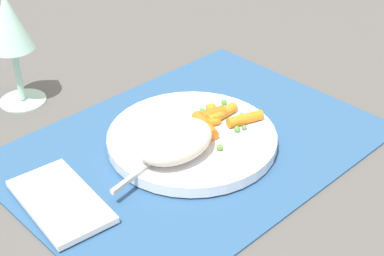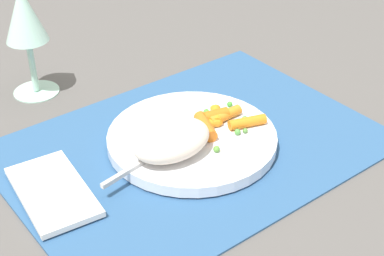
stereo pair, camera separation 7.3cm
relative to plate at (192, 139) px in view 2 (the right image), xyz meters
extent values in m
plane|color=#565451|center=(0.00, 0.00, -0.01)|extent=(2.40, 2.40, 0.00)
cube|color=#2D5684|center=(0.00, 0.00, -0.01)|extent=(0.50, 0.37, 0.01)
cylinder|color=white|center=(0.00, 0.00, 0.00)|extent=(0.23, 0.23, 0.02)
ellipsoid|color=beige|center=(-0.05, -0.02, 0.03)|extent=(0.11, 0.08, 0.04)
cylinder|color=orange|center=(0.06, 0.00, 0.02)|extent=(0.05, 0.02, 0.01)
cylinder|color=orange|center=(0.05, 0.01, 0.02)|extent=(0.04, 0.03, 0.02)
cylinder|color=orange|center=(0.05, 0.01, 0.02)|extent=(0.03, 0.04, 0.01)
cylinder|color=orange|center=(0.07, -0.03, 0.02)|extent=(0.06, 0.03, 0.01)
cylinder|color=orange|center=(0.02, 0.00, 0.01)|extent=(0.04, 0.03, 0.01)
cylinder|color=orange|center=(0.02, -0.01, 0.02)|extent=(0.04, 0.06, 0.02)
sphere|color=#4F9830|center=(0.03, 0.02, 0.01)|extent=(0.01, 0.01, 0.01)
sphere|color=green|center=(0.07, 0.00, 0.01)|extent=(0.01, 0.01, 0.01)
sphere|color=#5B9A3A|center=(0.00, -0.05, 0.01)|extent=(0.01, 0.01, 0.01)
sphere|color=#529B42|center=(0.05, -0.04, 0.01)|extent=(0.01, 0.01, 0.01)
sphere|color=#5B9B32|center=(0.02, -0.02, 0.01)|extent=(0.01, 0.01, 0.01)
sphere|color=#569941|center=(0.05, 0.00, 0.01)|extent=(0.01, 0.01, 0.01)
sphere|color=#578C3F|center=(0.06, -0.04, 0.01)|extent=(0.01, 0.01, 0.01)
sphere|color=green|center=(0.02, -0.01, 0.01)|extent=(0.01, 0.01, 0.01)
sphere|color=#47923F|center=(0.08, -0.02, 0.01)|extent=(0.01, 0.01, 0.01)
sphere|color=green|center=(0.03, 0.02, 0.01)|extent=(0.01, 0.01, 0.01)
sphere|color=#55A632|center=(0.06, 0.03, 0.01)|extent=(0.01, 0.01, 0.01)
sphere|color=green|center=(0.08, -0.02, 0.01)|extent=(0.01, 0.01, 0.01)
sphere|color=green|center=(0.09, 0.02, 0.01)|extent=(0.01, 0.01, 0.01)
sphere|color=green|center=(0.05, 0.03, 0.01)|extent=(0.01, 0.01, 0.01)
cube|color=#BCBCBC|center=(0.02, 0.00, 0.01)|extent=(0.05, 0.02, 0.01)
cube|color=#BCBCBC|center=(-0.08, -0.01, 0.01)|extent=(0.16, 0.03, 0.01)
cylinder|color=#B2E0CC|center=(-0.10, 0.28, -0.01)|extent=(0.07, 0.07, 0.00)
cylinder|color=#B2E0CC|center=(-0.10, 0.28, 0.03)|extent=(0.01, 0.01, 0.09)
cone|color=#B2E0CC|center=(-0.10, 0.28, 0.12)|extent=(0.07, 0.07, 0.09)
cube|color=white|center=(-0.20, 0.02, 0.00)|extent=(0.09, 0.15, 0.01)
camera|label=1|loc=(-0.46, -0.48, 0.46)|focal=54.68mm
camera|label=2|loc=(-0.41, -0.53, 0.46)|focal=54.68mm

